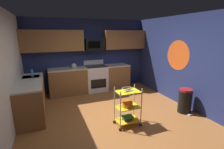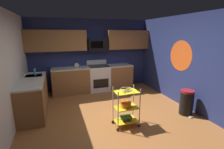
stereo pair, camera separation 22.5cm
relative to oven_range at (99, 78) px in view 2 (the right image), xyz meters
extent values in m
cube|color=#995B2D|center=(-0.19, -2.10, -0.50)|extent=(4.40, 4.80, 0.04)
cube|color=navy|center=(-0.19, 0.33, 0.82)|extent=(4.52, 0.06, 2.60)
cube|color=silver|center=(-2.42, -2.10, 0.82)|extent=(0.06, 4.80, 2.60)
cube|color=navy|center=(2.04, -2.10, 0.82)|extent=(0.06, 4.80, 2.60)
cylinder|color=#E5591E|center=(2.01, -1.87, 0.97)|extent=(0.00, 0.89, 0.89)
cube|color=brown|center=(-0.19, 0.00, -0.04)|extent=(2.92, 0.60, 0.88)
cube|color=beige|center=(-0.19, 0.00, 0.42)|extent=(2.92, 0.60, 0.04)
cube|color=brown|center=(-2.09, -1.20, -0.04)|extent=(0.60, 1.79, 0.88)
cube|color=beige|center=(-2.09, -1.20, 0.42)|extent=(0.60, 1.79, 0.04)
cube|color=#B7BABC|center=(-2.09, -0.75, 0.36)|extent=(0.44, 0.36, 0.16)
cube|color=white|center=(0.00, 0.00, -0.02)|extent=(0.76, 0.64, 0.92)
cube|color=black|center=(0.00, -0.33, -0.13)|extent=(0.56, 0.01, 0.32)
cube|color=white|center=(0.00, 0.29, 0.53)|extent=(0.76, 0.06, 0.18)
cube|color=black|center=(0.00, 0.00, 0.45)|extent=(0.72, 0.60, 0.02)
cube|color=brown|center=(-1.39, 0.13, 1.37)|extent=(1.99, 0.33, 0.70)
cube|color=brown|center=(1.21, 0.13, 1.37)|extent=(1.61, 0.33, 0.70)
cube|color=black|center=(0.00, 0.11, 1.22)|extent=(0.70, 0.38, 0.40)
cube|color=black|center=(-0.06, -0.09, 1.22)|extent=(0.44, 0.01, 0.24)
cylinder|color=silver|center=(-0.27, -2.77, 0.00)|extent=(0.02, 0.02, 0.88)
cylinder|color=black|center=(-0.27, -2.77, -0.44)|extent=(0.07, 0.02, 0.07)
cylinder|color=silver|center=(0.24, -2.77, 0.00)|extent=(0.02, 0.02, 0.88)
cylinder|color=black|center=(0.24, -2.77, -0.44)|extent=(0.07, 0.02, 0.07)
cylinder|color=silver|center=(-0.27, -2.43, 0.00)|extent=(0.02, 0.02, 0.88)
cylinder|color=black|center=(-0.27, -2.43, -0.44)|extent=(0.07, 0.02, 0.07)
cylinder|color=silver|center=(0.24, -2.43, 0.00)|extent=(0.02, 0.02, 0.88)
cylinder|color=black|center=(0.24, -2.43, -0.44)|extent=(0.07, 0.02, 0.07)
cube|color=yellow|center=(-0.01, -2.60, -0.36)|extent=(0.52, 0.34, 0.02)
cube|color=yellow|center=(-0.01, -2.60, -0.03)|extent=(0.52, 0.34, 0.02)
cube|color=yellow|center=(-0.01, -2.60, 0.34)|extent=(0.52, 0.34, 0.02)
torus|color=silver|center=(-0.01, -2.60, 0.41)|extent=(0.27, 0.27, 0.01)
cylinder|color=silver|center=(-0.01, -2.60, 0.36)|extent=(0.12, 0.12, 0.02)
ellipsoid|color=yellow|center=(0.03, -2.59, 0.40)|extent=(0.17, 0.09, 0.04)
ellipsoid|color=yellow|center=(-0.06, -2.61, 0.40)|extent=(0.17, 0.09, 0.04)
cylinder|color=orange|center=(-0.02, -2.60, 0.04)|extent=(0.24, 0.24, 0.11)
torus|color=orange|center=(-0.02, -2.60, 0.09)|extent=(0.25, 0.25, 0.01)
cube|color=#1E4C8C|center=(-0.01, -2.60, -0.33)|extent=(0.20, 0.14, 0.03)
cube|color=#B22626|center=(-0.01, -2.60, -0.30)|extent=(0.23, 0.15, 0.03)
cube|color=#26723F|center=(-0.01, -2.60, -0.27)|extent=(0.26, 0.20, 0.03)
sphere|color=beige|center=(-0.79, 0.00, 0.51)|extent=(0.18, 0.18, 0.18)
sphere|color=black|center=(-0.79, 0.00, 0.60)|extent=(0.03, 0.03, 0.03)
cone|color=beige|center=(-0.71, 0.00, 0.53)|extent=(0.09, 0.04, 0.06)
torus|color=black|center=(-0.79, 0.00, 0.63)|extent=(0.12, 0.01, 0.12)
cylinder|color=#2D8CBF|center=(-2.05, -0.75, 0.54)|extent=(0.06, 0.06, 0.20)
cylinder|color=black|center=(1.71, -2.60, -0.18)|extent=(0.34, 0.34, 0.60)
cylinder|color=maroon|center=(1.71, -2.60, 0.15)|extent=(0.33, 0.33, 0.06)
cube|color=#B2B2B7|center=(1.71, -2.81, -0.46)|extent=(0.10, 0.08, 0.03)
camera|label=1|loc=(-1.63, -5.68, 1.61)|focal=26.33mm
camera|label=2|loc=(-1.42, -5.76, 1.61)|focal=26.33mm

